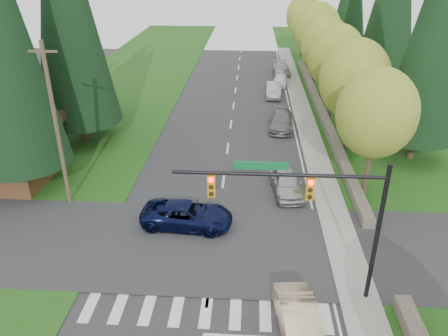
# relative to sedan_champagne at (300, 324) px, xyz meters

# --- Properties ---
(grass_east) EXTENTS (14.00, 110.00, 0.06)m
(grass_east) POSITION_rel_sedan_champagne_xyz_m (9.06, 17.95, -0.69)
(grass_east) COLOR #1C4713
(grass_east) RESTS_ON ground
(grass_west) EXTENTS (14.00, 110.00, 0.06)m
(grass_west) POSITION_rel_sedan_champagne_xyz_m (-16.94, 17.95, -0.69)
(grass_west) COLOR #1C4713
(grass_west) RESTS_ON ground
(cross_street) EXTENTS (120.00, 8.00, 0.10)m
(cross_street) POSITION_rel_sedan_champagne_xyz_m (-3.94, 5.95, -0.72)
(cross_street) COLOR #28282B
(cross_street) RESTS_ON ground
(sidewalk_east) EXTENTS (1.80, 80.00, 0.13)m
(sidewalk_east) POSITION_rel_sedan_champagne_xyz_m (2.96, 19.95, -0.65)
(sidewalk_east) COLOR gray
(sidewalk_east) RESTS_ON ground
(curb_east) EXTENTS (0.20, 80.00, 0.13)m
(curb_east) POSITION_rel_sedan_champagne_xyz_m (2.11, 19.95, -0.65)
(curb_east) COLOR gray
(curb_east) RESTS_ON ground
(stone_wall_north) EXTENTS (0.70, 40.00, 0.70)m
(stone_wall_north) POSITION_rel_sedan_champagne_xyz_m (4.66, 27.95, -0.37)
(stone_wall_north) COLOR #4C4438
(stone_wall_north) RESTS_ON ground
(traffic_signal) EXTENTS (8.70, 0.37, 6.80)m
(traffic_signal) POSITION_rel_sedan_champagne_xyz_m (0.43, 2.45, 4.26)
(traffic_signal) COLOR black
(traffic_signal) RESTS_ON ground
(utility_pole) EXTENTS (1.60, 0.24, 10.00)m
(utility_pole) POSITION_rel_sedan_champagne_xyz_m (-13.44, 9.95, 4.42)
(utility_pole) COLOR #473828
(utility_pole) RESTS_ON ground
(decid_tree_0) EXTENTS (4.80, 4.80, 8.37)m
(decid_tree_0) POSITION_rel_sedan_champagne_xyz_m (5.26, 11.95, 4.88)
(decid_tree_0) COLOR #38281C
(decid_tree_0) RESTS_ON ground
(decid_tree_1) EXTENTS (5.20, 5.20, 8.80)m
(decid_tree_1) POSITION_rel_sedan_champagne_xyz_m (5.36, 18.95, 5.08)
(decid_tree_1) COLOR #38281C
(decid_tree_1) RESTS_ON ground
(decid_tree_2) EXTENTS (5.00, 5.00, 8.82)m
(decid_tree_2) POSITION_rel_sedan_champagne_xyz_m (5.16, 25.95, 5.21)
(decid_tree_2) COLOR #38281C
(decid_tree_2) RESTS_ON ground
(decid_tree_3) EXTENTS (5.00, 5.00, 8.55)m
(decid_tree_3) POSITION_rel_sedan_champagne_xyz_m (5.26, 32.95, 4.95)
(decid_tree_3) COLOR #38281C
(decid_tree_3) RESTS_ON ground
(decid_tree_4) EXTENTS (5.40, 5.40, 9.18)m
(decid_tree_4) POSITION_rel_sedan_champagne_xyz_m (5.36, 39.95, 5.34)
(decid_tree_4) COLOR #38281C
(decid_tree_4) RESTS_ON ground
(decid_tree_5) EXTENTS (4.80, 4.80, 8.30)m
(decid_tree_5) POSITION_rel_sedan_champagne_xyz_m (5.16, 46.95, 4.81)
(decid_tree_5) COLOR #38281C
(decid_tree_5) RESTS_ON ground
(decid_tree_6) EXTENTS (5.20, 5.20, 8.86)m
(decid_tree_6) POSITION_rel_sedan_champagne_xyz_m (5.26, 53.95, 5.14)
(decid_tree_6) COLOR #38281C
(decid_tree_6) RESTS_ON ground
(conifer_w_e) EXTENTS (5.78, 5.78, 18.80)m
(conifer_w_e) POSITION_rel_sedan_champagne_xyz_m (-17.94, 25.95, 9.57)
(conifer_w_e) COLOR #38281C
(conifer_w_e) RESTS_ON ground
(conifer_e_a) EXTENTS (5.44, 5.44, 17.80)m
(conifer_e_a) POSITION_rel_sedan_champagne_xyz_m (10.06, 17.95, 9.07)
(conifer_e_a) COLOR #38281C
(conifer_e_a) RESTS_ON ground
(sedan_champagne) EXTENTS (2.08, 4.53, 1.44)m
(sedan_champagne) POSITION_rel_sedan_champagne_xyz_m (0.00, 0.00, 0.00)
(sedan_champagne) COLOR #D2B48C
(sedan_champagne) RESTS_ON ground
(suv_navy) EXTENTS (5.36, 2.80, 1.44)m
(suv_navy) POSITION_rel_sedan_champagne_xyz_m (-5.66, 7.79, 0.00)
(suv_navy) COLOR #0A0F33
(suv_navy) RESTS_ON ground
(parked_car_a) EXTENTS (2.28, 4.64, 1.52)m
(parked_car_a) POSITION_rel_sedan_champagne_xyz_m (0.26, 12.06, 0.04)
(parked_car_a) COLOR #B0B0B5
(parked_car_a) RESTS_ON ground
(parked_car_b) EXTENTS (2.42, 5.12, 1.44)m
(parked_car_b) POSITION_rel_sedan_champagne_xyz_m (0.59, 23.69, 0.00)
(parked_car_b) COLOR slate
(parked_car_b) RESTS_ON ground
(parked_car_c) EXTENTS (1.80, 4.55, 1.47)m
(parked_car_c) POSITION_rel_sedan_champagne_xyz_m (0.30, 33.30, 0.02)
(parked_car_c) COLOR #9F9FA4
(parked_car_c) RESTS_ON ground
(parked_car_d) EXTENTS (1.89, 3.95, 1.30)m
(parked_car_d) POSITION_rel_sedan_champagne_xyz_m (1.24, 37.67, -0.07)
(parked_car_d) COLOR white
(parked_car_d) RESTS_ON ground
(parked_car_e) EXTENTS (2.18, 5.02, 1.44)m
(parked_car_e) POSITION_rel_sedan_champagne_xyz_m (1.66, 42.78, -0.00)
(parked_car_e) COLOR #9D9CA1
(parked_car_e) RESTS_ON ground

